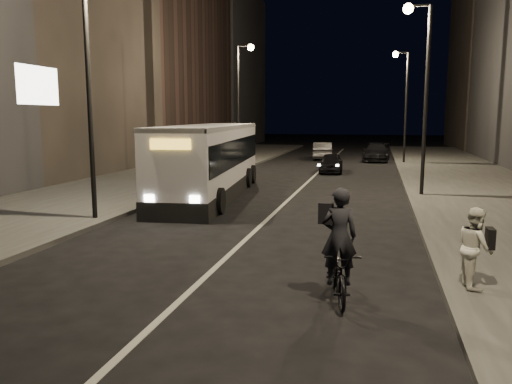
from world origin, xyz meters
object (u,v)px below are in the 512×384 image
Objects in this scene: car_near at (331,163)px; streetlight_left_far at (242,89)px; streetlight_right_far at (403,92)px; streetlight_left_near at (95,60)px; car_mid at (322,151)px; cyclist_on_bicycle at (339,263)px; car_far at (377,152)px; pedestrian_woman at (475,247)px; streetlight_right_mid at (421,74)px; city_bus at (210,158)px.

streetlight_left_far is at bearing 169.44° from car_near.
streetlight_right_far is 1.00× the size of streetlight_left_far.
streetlight_left_near is 2.24× the size of car_near.
streetlight_left_far is 11.04m from car_mid.
car_near is (6.13, 17.20, -4.74)m from streetlight_left_near.
car_mid is at bearing 85.28° from cyclist_on_bicycle.
streetlight_left_far is 1.65× the size of car_far.
pedestrian_woman is at bearing -89.46° from streetlight_right_far.
streetlight_right_mid is 1.87× the size of car_mid.
car_mid is at bearing 154.43° from streetlight_right_far.
streetlight_left_near is at bearing 135.46° from cyclist_on_bicycle.
city_bus is at bearing 107.92° from cyclist_on_bicycle.
streetlight_left_far is (-10.66, 10.00, 0.00)m from streetlight_right_mid.
streetlight_left_near reaches higher than city_bus.
car_far is at bearing 95.37° from streetlight_right_mid.
car_near is at bearing 61.96° from city_bus.
car_near is at bearing 84.12° from cyclist_on_bicycle.
city_bus is (1.73, 6.30, -3.63)m from streetlight_left_near.
streetlight_right_mid is 1.00× the size of streetlight_left_far.
streetlight_right_mid and streetlight_left_near have the same top height.
streetlight_left_near reaches higher than pedestrian_woman.
streetlight_right_far is at bearing 57.17° from city_bus.
car_mid reaches higher than car_far.
streetlight_left_far is at bearing -150.64° from streetlight_right_far.
pedestrian_woman is at bearing -83.25° from car_far.
streetlight_right_mid reaches higher than city_bus.
streetlight_left_far is 0.68× the size of city_bus.
streetlight_right_mid and streetlight_left_far have the same top height.
cyclist_on_bicycle is at bearing 90.63° from car_mid.
car_near is (-4.53, -6.80, -4.74)m from streetlight_right_far.
streetlight_right_far is at bearing 148.39° from car_mid.
car_mid is (-6.13, 2.93, -4.65)m from streetlight_right_far.
cyclist_on_bicycle is (8.32, -5.43, -4.61)m from streetlight_left_near.
cyclist_on_bicycle reaches higher than car_far.
streetlight_left_far is at bearing 136.84° from streetlight_right_mid.
streetlight_left_near is 18.00m from streetlight_left_far.
streetlight_left_near and streetlight_left_far have the same top height.
car_near is (4.40, 10.90, -1.11)m from city_bus.
streetlight_right_far is 5.01× the size of pedestrian_woman.
cyclist_on_bicycle is 0.62× the size of car_near.
pedestrian_woman is at bearing -88.77° from streetlight_right_mid.
streetlight_left_near is 1.00× the size of streetlight_left_far.
car_mid is 0.89× the size of car_far.
cyclist_on_bicycle is at bearing 103.57° from pedestrian_woman.
pedestrian_woman is (10.93, -4.45, -4.39)m from streetlight_left_near.
city_bus is 14.16m from pedestrian_woman.
car_mid is at bearing 107.95° from streetlight_right_mid.
car_mid is (-6.40, 31.38, -0.25)m from pedestrian_woman.
streetlight_left_far is 3.61× the size of cyclist_on_bicycle.
streetlight_left_near is (-10.66, -8.00, 0.00)m from streetlight_right_mid.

